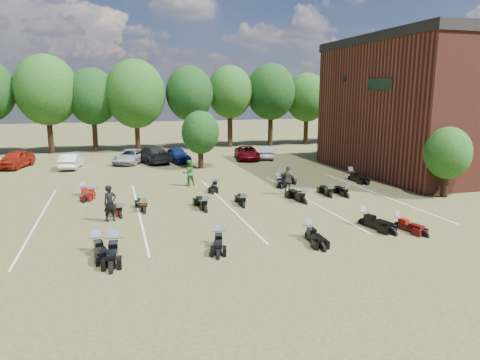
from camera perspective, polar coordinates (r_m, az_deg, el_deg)
name	(u,v)px	position (r m, az deg, el deg)	size (l,w,h in m)	color
ground	(295,214)	(23.10, 7.37, -4.55)	(160.00, 160.00, 0.00)	brown
car_0	(16,159)	(41.77, -27.74, 2.47)	(1.77, 4.41, 1.50)	maroon
car_1	(71,161)	(39.41, -21.58, 2.38)	(1.39, 3.98, 1.31)	silver
car_2	(130,156)	(40.63, -14.43, 3.06)	(2.13, 4.62, 1.28)	#9A9EA3
car_3	(152,155)	(40.56, -11.71, 3.32)	(2.10, 5.17, 1.50)	black
car_4	(178,155)	(40.48, -8.32, 3.32)	(1.61, 3.99, 1.36)	#0C1957
car_5	(267,152)	(42.42, 3.63, 3.74)	(1.36, 3.90, 1.28)	#A3A39F
car_6	(247,153)	(41.68, 0.94, 3.62)	(2.12, 4.59, 1.28)	#59050B
car_7	(335,147)	(46.87, 12.53, 4.30)	(1.96, 4.83, 1.40)	#3E3E44
person_black	(110,203)	(22.40, -16.93, -3.01)	(0.68, 0.45, 1.86)	black
person_green	(189,173)	(29.92, -6.87, 0.94)	(0.88, 0.69, 1.82)	#286C2C
person_grey	(288,180)	(27.21, 6.47, -0.02)	(1.11, 0.46, 1.90)	#504C44
motorcycle_0	(115,254)	(18.19, -16.36, -9.42)	(0.77, 2.42, 1.35)	black
motorcycle_1	(98,252)	(18.60, -18.46, -9.08)	(0.71, 2.24, 1.25)	black
motorcycle_2	(219,244)	(18.57, -2.84, -8.51)	(0.68, 2.13, 1.19)	black
motorcycle_3	(308,238)	(19.51, 9.12, -7.64)	(0.68, 2.14, 1.20)	black
motorcycle_4	(364,225)	(21.97, 16.16, -5.77)	(0.75, 2.35, 1.31)	black
motorcycle_6	(398,228)	(22.02, 20.29, -6.00)	(0.64, 2.02, 1.13)	#45090A
motorcycle_7	(120,217)	(23.20, -15.67, -4.82)	(0.66, 2.09, 1.16)	maroon
motorcycle_8	(144,213)	(23.75, -12.68, -4.30)	(0.71, 2.22, 1.23)	black
motorcycle_9	(205,211)	(23.52, -4.67, -4.20)	(0.75, 2.35, 1.31)	black
motorcycle_10	(243,207)	(24.33, 0.45, -3.63)	(0.68, 2.12, 1.18)	black
motorcycle_11	(303,203)	(25.43, 8.46, -3.09)	(0.77, 2.42, 1.35)	black
motorcycle_12	(346,198)	(27.34, 14.01, -2.28)	(0.67, 2.10, 1.17)	black
motorcycle_13	(330,197)	(27.16, 11.90, -2.27)	(0.68, 2.14, 1.19)	black
motorcycle_14	(94,196)	(28.34, -18.95, -2.09)	(0.64, 2.01, 1.12)	#4C0D0A
motorcycle_15	(83,195)	(28.90, -20.15, -1.91)	(0.68, 2.14, 1.19)	#9A170B
motorcycle_16	(216,188)	(29.13, -3.28, -1.11)	(0.68, 2.14, 1.19)	black
motorcycle_18	(280,181)	(31.76, 5.33, -0.09)	(0.68, 2.13, 1.19)	black
motorcycle_19	(278,184)	(30.54, 5.12, -0.55)	(0.65, 2.03, 1.13)	black
motorcycle_20	(351,180)	(32.89, 14.59, -0.01)	(0.77, 2.42, 1.35)	black
tree_line	(185,94)	(49.93, -7.34, 11.36)	(56.00, 6.00, 9.79)	black
young_tree_near_building	(448,153)	(29.14, 25.96, 3.24)	(2.80, 2.80, 4.16)	black
young_tree_midfield	(200,132)	(36.61, -5.32, 6.34)	(3.20, 3.20, 4.70)	black
parking_lines	(227,204)	(24.88, -1.79, -3.28)	(20.10, 14.00, 0.01)	silver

